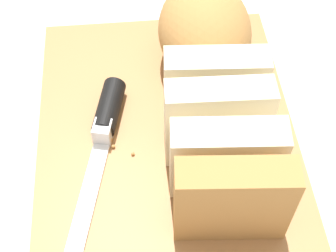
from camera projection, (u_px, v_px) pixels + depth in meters
The scene contains 8 objects.
ground_plane at pixel (168, 156), 0.54m from camera, with size 3.00×3.00×0.00m, color beige.
cutting_board at pixel (168, 150), 0.53m from camera, with size 0.38×0.27×0.02m, color #9E6B3D.
bread_loaf at pixel (212, 76), 0.52m from camera, with size 0.30×0.11×0.10m.
bread_knife at pixel (104, 127), 0.52m from camera, with size 0.24×0.08×0.02m.
crumb_near_knife at pixel (133, 154), 0.51m from camera, with size 0.00×0.00×0.00m, color #A8753D.
crumb_near_loaf at pixel (217, 122), 0.54m from camera, with size 0.00×0.00×0.00m, color #A8753D.
crumb_stray_left at pixel (113, 146), 0.52m from camera, with size 0.00×0.00×0.00m, color #A8753D.
crumb_stray_right at pixel (110, 140), 0.52m from camera, with size 0.01×0.01×0.01m, color #A8753D.
Camera 1 is at (0.30, -0.03, 0.45)m, focal length 54.51 mm.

